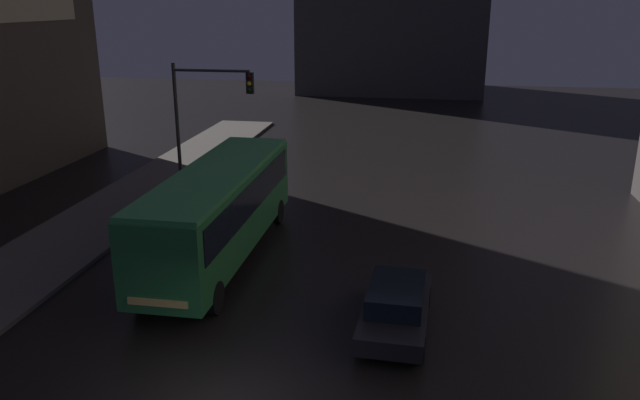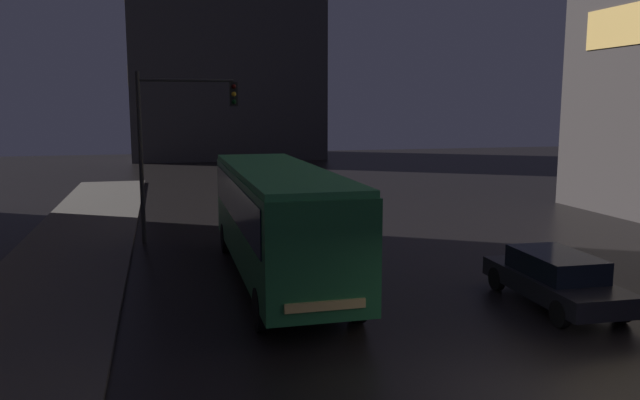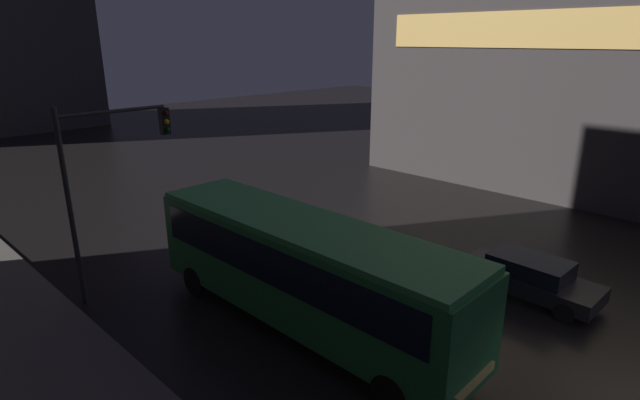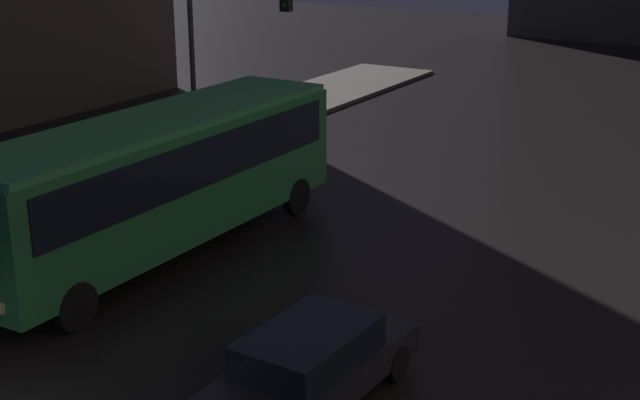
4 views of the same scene
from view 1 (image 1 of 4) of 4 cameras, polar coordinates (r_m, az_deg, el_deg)
The scene contains 4 objects.
sidewalk_left at distance 26.67m, azimuth -21.06°, elevation -2.79°, with size 4.00×48.00×0.15m.
bus_near at distance 22.23m, azimuth -9.21°, elevation -0.41°, with size 2.58×10.88×3.32m.
car_taxi at distance 17.92m, azimuth 6.95°, elevation -9.56°, with size 1.96×4.51×1.37m.
traffic_light_main at distance 28.25m, azimuth -10.65°, elevation 8.10°, with size 3.67×0.35×6.31m.
Camera 1 is at (4.38, -11.32, 8.90)m, focal length 35.00 mm.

